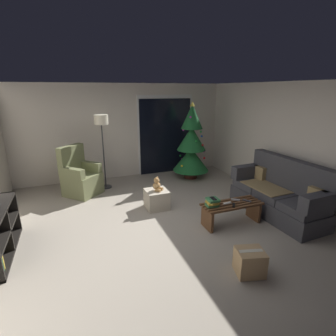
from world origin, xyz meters
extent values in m
plane|color=#9E9384|center=(0.00, 0.00, 0.00)|extent=(7.00, 7.00, 0.00)
cube|color=beige|center=(0.00, 3.06, 1.25)|extent=(5.72, 0.12, 2.50)
cube|color=beige|center=(2.86, 0.00, 1.25)|extent=(0.12, 6.00, 2.50)
cube|color=silver|center=(1.19, 2.99, 1.10)|extent=(1.60, 0.02, 2.20)
cube|color=black|center=(1.19, 2.97, 1.05)|extent=(1.50, 0.02, 2.10)
cube|color=#3D3D42|center=(2.25, -0.33, 0.17)|extent=(0.82, 1.92, 0.34)
cube|color=#3D3D42|center=(2.25, -0.95, 0.41)|extent=(0.70, 0.62, 0.14)
cube|color=#3D3D42|center=(2.23, -0.33, 0.41)|extent=(0.70, 0.62, 0.14)
cube|color=#3D3D42|center=(2.21, 0.29, 0.41)|extent=(0.70, 0.62, 0.14)
cube|color=#3D3D42|center=(2.55, -0.32, 0.78)|extent=(0.26, 1.91, 0.60)
cube|color=#3D3D42|center=(2.28, -1.20, 0.62)|extent=(0.77, 0.23, 0.28)
cube|color=#3D3D42|center=(2.22, 0.54, 0.62)|extent=(0.77, 0.23, 0.28)
cube|color=#997F51|center=(2.20, -0.08, 0.49)|extent=(0.63, 0.92, 0.02)
cube|color=#997F51|center=(2.43, -1.03, 0.62)|extent=(0.13, 0.32, 0.28)
cube|color=#997F51|center=(2.39, 0.37, 0.62)|extent=(0.13, 0.32, 0.28)
cube|color=brown|center=(1.22, -0.52, 0.39)|extent=(1.10, 0.05, 0.04)
cube|color=brown|center=(1.22, -0.43, 0.39)|extent=(1.10, 0.05, 0.04)
cube|color=brown|center=(1.22, -0.35, 0.39)|extent=(1.10, 0.05, 0.04)
cube|color=brown|center=(1.22, -0.26, 0.39)|extent=(1.10, 0.05, 0.04)
cube|color=brown|center=(1.22, -0.17, 0.39)|extent=(1.10, 0.05, 0.04)
cube|color=brown|center=(0.73, -0.35, 0.18)|extent=(0.05, 0.36, 0.37)
cube|color=brown|center=(1.71, -0.35, 0.18)|extent=(0.05, 0.36, 0.37)
cube|color=silver|center=(1.13, -0.34, 0.42)|extent=(0.16, 0.05, 0.02)
cube|color=black|center=(1.19, -0.44, 0.42)|extent=(0.13, 0.15, 0.02)
cube|color=#ADADB2|center=(1.35, -0.26, 0.42)|extent=(0.15, 0.13, 0.02)
cube|color=#333338|center=(1.52, -0.37, 0.42)|extent=(0.12, 0.16, 0.02)
cube|color=#337042|center=(0.83, -0.32, 0.43)|extent=(0.22, 0.18, 0.04)
cube|color=#B79333|center=(0.83, -0.31, 0.46)|extent=(0.22, 0.21, 0.02)
cube|color=#B79333|center=(0.84, -0.33, 0.49)|extent=(0.22, 0.21, 0.03)
cube|color=#337042|center=(0.84, -0.32, 0.52)|extent=(0.20, 0.20, 0.04)
cube|color=black|center=(0.84, -0.33, 0.55)|extent=(0.07, 0.15, 0.01)
cylinder|color=#4C1E19|center=(1.65, 2.22, 0.05)|extent=(0.36, 0.36, 0.10)
cylinder|color=brown|center=(1.65, 2.22, 0.16)|extent=(0.08, 0.08, 0.12)
cone|color=#195628|center=(1.65, 2.22, 0.53)|extent=(0.97, 0.97, 0.63)
cone|color=#195628|center=(1.65, 2.22, 1.10)|extent=(0.77, 0.77, 0.63)
cone|color=#195628|center=(1.65, 2.22, 1.67)|extent=(0.57, 0.57, 0.63)
sphere|color=red|center=(1.86, 1.88, 0.62)|extent=(0.06, 0.06, 0.06)
sphere|color=#1E8C33|center=(1.50, 2.62, 0.54)|extent=(0.06, 0.06, 0.06)
sphere|color=white|center=(1.45, 2.55, 0.71)|extent=(0.06, 0.06, 0.06)
sphere|color=blue|center=(1.85, 2.04, 1.17)|extent=(0.06, 0.06, 0.06)
sphere|color=gold|center=(1.27, 1.98, 0.44)|extent=(0.06, 0.06, 0.06)
sphere|color=#B233A5|center=(1.55, 2.10, 1.67)|extent=(0.06, 0.06, 0.06)
sphere|color=#B233A5|center=(1.49, 2.40, 1.31)|extent=(0.06, 0.06, 0.06)
sphere|color=#1E8C33|center=(1.64, 1.93, 1.08)|extent=(0.06, 0.06, 0.06)
sphere|color=#B233A5|center=(2.03, 2.20, 0.72)|extent=(0.06, 0.06, 0.06)
sphere|color=white|center=(1.76, 2.33, 1.67)|extent=(0.06, 0.06, 0.06)
sphere|color=red|center=(1.85, 1.96, 0.95)|extent=(0.06, 0.06, 0.06)
sphere|color=#1E8C33|center=(1.83, 2.06, 1.29)|extent=(0.06, 0.06, 0.06)
sphere|color=#B233A5|center=(1.59, 2.67, 0.42)|extent=(0.06, 0.06, 0.06)
cone|color=#EAD14C|center=(1.65, 2.22, 1.99)|extent=(0.14, 0.14, 0.12)
cube|color=olive|center=(-1.19, 2.05, 0.16)|extent=(0.96, 0.96, 0.31)
cube|color=olive|center=(-1.19, 2.05, 0.40)|extent=(0.96, 0.96, 0.18)
cube|color=olive|center=(-1.38, 2.24, 0.81)|extent=(0.60, 0.59, 0.64)
cube|color=olive|center=(-0.98, 2.23, 0.60)|extent=(0.50, 0.52, 0.22)
cube|color=olive|center=(-1.38, 1.84, 0.60)|extent=(0.50, 0.52, 0.22)
cylinder|color=#2D2D30|center=(-0.64, 2.31, 0.01)|extent=(0.28, 0.28, 0.02)
cylinder|color=#2D2D30|center=(-0.64, 2.31, 0.80)|extent=(0.03, 0.03, 1.55)
cylinder|color=beige|center=(-0.64, 2.31, 1.67)|extent=(0.32, 0.32, 0.22)
cube|color=black|center=(-2.50, 0.08, 0.02)|extent=(0.40, 1.40, 0.04)
cube|color=black|center=(-2.50, 0.76, 0.36)|extent=(0.40, 0.04, 0.72)
cube|color=#B2A893|center=(0.17, 0.76, 0.19)|extent=(0.44, 0.44, 0.38)
cylinder|color=tan|center=(0.25, 0.75, 0.42)|extent=(0.12, 0.12, 0.06)
cylinder|color=tan|center=(0.18, 0.68, 0.42)|extent=(0.12, 0.12, 0.06)
sphere|color=tan|center=(0.17, 0.76, 0.48)|extent=(0.15, 0.15, 0.15)
sphere|color=tan|center=(0.17, 0.76, 0.60)|extent=(0.11, 0.11, 0.11)
sphere|color=tan|center=(0.21, 0.72, 0.59)|extent=(0.04, 0.04, 0.04)
sphere|color=tan|center=(0.20, 0.78, 0.65)|extent=(0.04, 0.04, 0.04)
sphere|color=tan|center=(0.15, 0.73, 0.65)|extent=(0.04, 0.04, 0.04)
sphere|color=tan|center=(0.24, 0.79, 0.49)|extent=(0.06, 0.06, 0.06)
sphere|color=tan|center=(0.14, 0.69, 0.49)|extent=(0.06, 0.06, 0.06)
cube|color=tan|center=(0.69, -1.56, 0.17)|extent=(0.42, 0.39, 0.34)
cube|color=beige|center=(0.69, -1.56, 0.34)|extent=(0.32, 0.14, 0.00)
camera|label=1|loc=(-1.34, -3.87, 2.35)|focal=27.60mm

